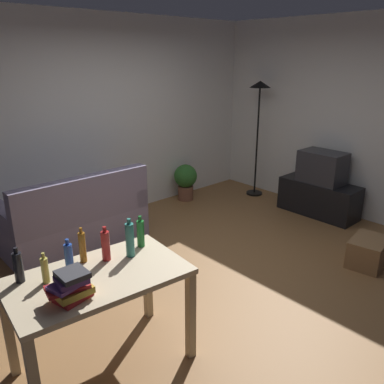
# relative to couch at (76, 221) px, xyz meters

# --- Properties ---
(ground_plane) EXTENTS (5.20, 4.40, 0.02)m
(ground_plane) POSITION_rel_couch_xyz_m (0.78, -1.59, -0.32)
(ground_plane) COLOR olive
(wall_rear) EXTENTS (5.20, 0.10, 2.70)m
(wall_rear) POSITION_rel_couch_xyz_m (0.78, 0.61, 1.04)
(wall_rear) COLOR white
(wall_rear) RESTS_ON ground_plane
(wall_right) EXTENTS (0.10, 4.40, 2.70)m
(wall_right) POSITION_rel_couch_xyz_m (3.38, -1.59, 1.04)
(wall_right) COLOR silver
(wall_right) RESTS_ON ground_plane
(couch) EXTENTS (1.61, 0.84, 0.92)m
(couch) POSITION_rel_couch_xyz_m (0.00, 0.00, 0.00)
(couch) COLOR gray
(couch) RESTS_ON ground_plane
(tv_stand) EXTENTS (0.44, 1.10, 0.48)m
(tv_stand) POSITION_rel_couch_xyz_m (3.03, -1.42, -0.07)
(tv_stand) COLOR black
(tv_stand) RESTS_ON ground_plane
(tv) EXTENTS (0.41, 0.60, 0.44)m
(tv) POSITION_rel_couch_xyz_m (3.04, -1.42, 0.39)
(tv) COLOR #2D2D33
(tv) RESTS_ON tv_stand
(torchiere_lamp) EXTENTS (0.32, 0.32, 1.81)m
(torchiere_lamp) POSITION_rel_couch_xyz_m (3.03, -0.26, 1.10)
(torchiere_lamp) COLOR black
(torchiere_lamp) RESTS_ON ground_plane
(desk) EXTENTS (1.26, 0.81, 0.76)m
(desk) POSITION_rel_couch_xyz_m (-0.77, -1.95, 0.34)
(desk) COLOR #C6B28E
(desk) RESTS_ON ground_plane
(potted_plant) EXTENTS (0.36, 0.36, 0.57)m
(potted_plant) POSITION_rel_couch_xyz_m (2.02, 0.31, 0.02)
(potted_plant) COLOR brown
(potted_plant) RESTS_ON ground_plane
(storage_box) EXTENTS (0.53, 0.41, 0.30)m
(storage_box) POSITION_rel_couch_xyz_m (2.13, -2.57, -0.16)
(storage_box) COLOR olive
(storage_box) RESTS_ON ground_plane
(bottle_dark) EXTENTS (0.06, 0.06, 0.25)m
(bottle_dark) POSITION_rel_couch_xyz_m (-1.19, -1.68, 0.56)
(bottle_dark) COLOR black
(bottle_dark) RESTS_ON desk
(bottle_squat) EXTENTS (0.05, 0.05, 0.22)m
(bottle_squat) POSITION_rel_couch_xyz_m (-1.07, -1.80, 0.54)
(bottle_squat) COLOR #BCB24C
(bottle_squat) RESTS_ON desk
(bottle_blue) EXTENTS (0.06, 0.06, 0.25)m
(bottle_blue) POSITION_rel_couch_xyz_m (-0.89, -1.79, 0.56)
(bottle_blue) COLOR #2347A3
(bottle_blue) RESTS_ON desk
(bottle_amber) EXTENTS (0.05, 0.05, 0.27)m
(bottle_amber) POSITION_rel_couch_xyz_m (-0.75, -1.72, 0.57)
(bottle_amber) COLOR #9E6019
(bottle_amber) RESTS_ON desk
(bottle_red) EXTENTS (0.06, 0.06, 0.26)m
(bottle_red) POSITION_rel_couch_xyz_m (-0.61, -1.81, 0.57)
(bottle_red) COLOR #AD2323
(bottle_red) RESTS_ON desk
(bottle_tall) EXTENTS (0.06, 0.06, 0.30)m
(bottle_tall) POSITION_rel_couch_xyz_m (-0.45, -1.87, 0.59)
(bottle_tall) COLOR teal
(bottle_tall) RESTS_ON desk
(bottle_green) EXTENTS (0.06, 0.06, 0.25)m
(bottle_green) POSITION_rel_couch_xyz_m (-0.30, -1.80, 0.56)
(bottle_green) COLOR #1E722D
(bottle_green) RESTS_ON desk
(book_stack) EXTENTS (0.28, 0.21, 0.20)m
(book_stack) POSITION_rel_couch_xyz_m (-1.03, -2.10, 0.55)
(book_stack) COLOR maroon
(book_stack) RESTS_ON desk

